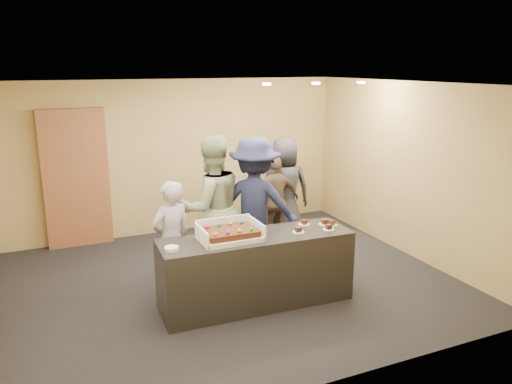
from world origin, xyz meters
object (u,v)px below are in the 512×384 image
Objects in this scene: person_dark_suit at (284,190)px; plate_stack at (171,248)px; serving_counter at (256,270)px; person_server_grey at (171,240)px; cake_box at (229,235)px; sheet_cake at (230,232)px; person_sage_man at (211,208)px; person_navy_man at (255,205)px; person_brown_extra at (275,201)px; storage_cabinet at (76,179)px.

plate_stack is at bearing 52.42° from person_dark_suit.
person_server_grey reaches higher than serving_counter.
cake_box is 0.74m from plate_stack.
person_sage_man reaches higher than sheet_cake.
person_navy_man reaches higher than plate_stack.
sheet_cake is 0.31× the size of person_sage_man.
person_brown_extra is at bearing 47.28° from person_dark_suit.
serving_counter is 0.65m from sheet_cake.
person_sage_man is at bearing 42.64° from person_dark_suit.
person_brown_extra reaches higher than serving_counter.
person_navy_man reaches higher than person_dark_suit.
person_dark_suit is (3.21, -1.17, -0.24)m from storage_cabinet.
person_server_grey is 0.86× the size of person_dark_suit.
person_sage_man reaches higher than person_brown_extra.
plate_stack is 1.40m from person_sage_man.
person_sage_man is 1.56m from person_brown_extra.
cake_box is at bearing 61.36° from person_dark_suit.
person_dark_suit is at bearing -103.45° from person_navy_man.
plate_stack is 0.72m from person_server_grey.
person_server_grey is at bearing 147.13° from serving_counter.
person_dark_suit is (0.97, 0.97, -0.09)m from person_navy_man.
cake_box is 0.36× the size of person_sage_man.
person_sage_man is (0.12, 1.05, 0.01)m from sheet_cake.
sheet_cake is at bearing -64.57° from storage_cabinet.
person_dark_suit is at bearing 39.36° from plate_stack.
person_brown_extra is at bearing -168.62° from person_server_grey.
storage_cabinet is at bearing 122.32° from serving_counter.
plate_stack is 0.11× the size of person_brown_extra.
person_navy_man is 1.29× the size of person_brown_extra.
person_sage_man is at bearing 83.16° from cake_box.
serving_counter is 1.34× the size of person_dark_suit.
serving_counter is 3.69m from storage_cabinet.
person_sage_man is at bearing -52.21° from storage_cabinet.
person_navy_man is at bearing 69.26° from serving_counter.
storage_cabinet is 3.45m from cake_box.
person_navy_man is at bearing 51.84° from cake_box.
person_server_grey is at bearing 131.76° from sheet_cake.
person_brown_extra is at bearing 39.90° from plate_stack.
person_server_grey is at bearing 46.61° from person_navy_man.
cake_box reaches higher than serving_counter.
person_brown_extra is (2.96, -1.34, -0.37)m from storage_cabinet.
person_navy_man is (1.49, 1.04, 0.06)m from plate_stack.
serving_counter is 1.21m from person_sage_man.
storage_cabinet is 1.12× the size of person_sage_man.
person_navy_man reaches higher than person_brown_extra.
storage_cabinet is 3.47m from sheet_cake.
sheet_cake is 2.33m from person_brown_extra.
serving_counter is 1.15m from person_server_grey.
cake_box is at bearing 77.92° from person_sage_man.
person_brown_extra is (2.03, 1.16, -0.01)m from person_server_grey.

